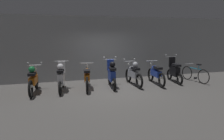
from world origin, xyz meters
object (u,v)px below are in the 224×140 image
object	(u,v)px
motorbike_slot_5	(156,74)
motorbike_slot_4	(133,74)
motorbike_slot_1	(61,77)
motorbike_slot_2	(87,77)
motorbike_slot_6	(174,71)
bicycle	(195,74)
motorbike_slot_3	(112,74)
motorbike_slot_0	(33,80)

from	to	relation	value
motorbike_slot_5	motorbike_slot_4	bearing A→B (deg)	174.31
motorbike_slot_1	motorbike_slot_2	world-z (taller)	motorbike_slot_1
motorbike_slot_6	bicycle	bearing A→B (deg)	-12.10
bicycle	motorbike_slot_2	bearing A→B (deg)	178.86
motorbike_slot_3	bicycle	bearing A→B (deg)	-0.65
motorbike_slot_0	motorbike_slot_2	bearing A→B (deg)	1.12
motorbike_slot_3	motorbike_slot_5	xyz separation A→B (m)	(2.10, 0.01, -0.08)
motorbike_slot_1	motorbike_slot_4	distance (m)	3.15
motorbike_slot_0	motorbike_slot_3	bearing A→B (deg)	-0.28
motorbike_slot_6	motorbike_slot_1	bearing A→B (deg)	-178.06
motorbike_slot_1	motorbike_slot_3	size ratio (longest dim) A/B	1.00
motorbike_slot_4	motorbike_slot_5	size ratio (longest dim) A/B	1.00
motorbike_slot_0	bicycle	bearing A→B (deg)	-0.49
motorbike_slot_3	motorbike_slot_4	distance (m)	1.05
motorbike_slot_2	bicycle	size ratio (longest dim) A/B	1.13
motorbike_slot_1	motorbike_slot_2	bearing A→B (deg)	3.59
motorbike_slot_6	bicycle	world-z (taller)	motorbike_slot_6
motorbike_slot_1	motorbike_slot_4	bearing A→B (deg)	2.26
motorbike_slot_0	motorbike_slot_2	size ratio (longest dim) A/B	1.01
motorbike_slot_1	motorbike_slot_3	xyz separation A→B (m)	(2.10, 0.01, 0.00)
motorbike_slot_1	motorbike_slot_6	world-z (taller)	motorbike_slot_6
motorbike_slot_1	motorbike_slot_2	size ratio (longest dim) A/B	0.86
motorbike_slot_3	motorbike_slot_6	xyz separation A→B (m)	(3.15, 0.17, -0.04)
motorbike_slot_3	motorbike_slot_5	world-z (taller)	motorbike_slot_3
motorbike_slot_3	motorbike_slot_5	size ratio (longest dim) A/B	0.86
motorbike_slot_3	motorbike_slot_4	size ratio (longest dim) A/B	0.86
motorbike_slot_2	motorbike_slot_3	bearing A→B (deg)	-3.09
motorbike_slot_2	motorbike_slot_4	distance (m)	2.10
motorbike_slot_0	motorbike_slot_3	size ratio (longest dim) A/B	1.16
motorbike_slot_1	bicycle	xyz separation A→B (m)	(6.26, -0.04, -0.20)
motorbike_slot_0	motorbike_slot_4	bearing A→B (deg)	1.36
bicycle	motorbike_slot_5	bearing A→B (deg)	178.40
motorbike_slot_4	motorbike_slot_6	size ratio (longest dim) A/B	1.16
motorbike_slot_5	bicycle	xyz separation A→B (m)	(2.06, -0.06, -0.13)
bicycle	motorbike_slot_0	bearing A→B (deg)	179.51
motorbike_slot_1	bicycle	distance (m)	6.26
motorbike_slot_0	motorbike_slot_3	xyz separation A→B (m)	(3.15, -0.02, 0.04)
motorbike_slot_5	motorbike_slot_6	distance (m)	1.07
motorbike_slot_6	motorbike_slot_0	bearing A→B (deg)	-178.61
motorbike_slot_0	motorbike_slot_5	bearing A→B (deg)	-0.06
motorbike_slot_3	motorbike_slot_6	bearing A→B (deg)	3.06
motorbike_slot_4	bicycle	xyz separation A→B (m)	(3.11, -0.16, -0.17)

